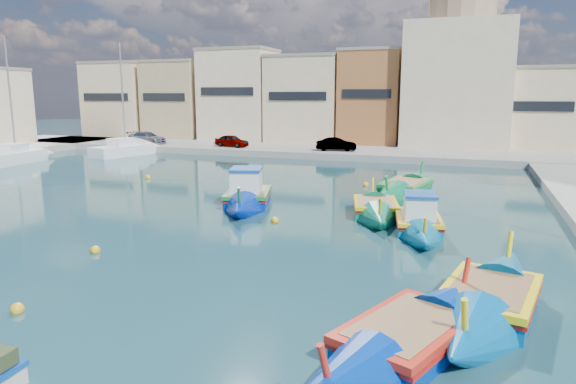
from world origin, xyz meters
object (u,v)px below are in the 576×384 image
at_px(church_block, 459,67).
at_px(luzzu_cyan_mid, 405,189).
at_px(luzzu_blue_cabin, 248,198).
at_px(yacht_north, 137,150).
at_px(luzzu_blue_south, 408,340).
at_px(luzzu_turquoise_cabin, 418,223).
at_px(luzzu_green, 375,210).
at_px(yacht_midnorth, 27,156).
at_px(luzzu_cyan_south, 489,303).

bearing_deg(church_block, luzzu_cyan_mid, -93.99).
relative_size(luzzu_blue_cabin, yacht_north, 0.80).
height_order(luzzu_blue_south, yacht_north, yacht_north).
xyz_separation_m(luzzu_cyan_mid, luzzu_blue_south, (2.40, -19.00, -0.02)).
relative_size(church_block, luzzu_turquoise_cabin, 2.29).
bearing_deg(luzzu_green, yacht_midnorth, 162.82).
xyz_separation_m(luzzu_blue_south, yacht_north, (-29.53, 30.79, 0.18)).
bearing_deg(yacht_midnorth, luzzu_blue_south, -33.15).
bearing_deg(yacht_midnorth, luzzu_blue_cabin, -21.24).
height_order(luzzu_cyan_mid, yacht_midnorth, yacht_midnorth).
distance_m(church_block, luzzu_turquoise_cabin, 34.38).
height_order(luzzu_green, yacht_midnorth, yacht_midnorth).
distance_m(luzzu_blue_cabin, luzzu_blue_south, 16.50).
relative_size(church_block, luzzu_blue_south, 2.14).
xyz_separation_m(luzzu_blue_cabin, luzzu_cyan_south, (11.69, -10.37, -0.09)).
distance_m(luzzu_turquoise_cabin, luzzu_green, 3.10).
height_order(luzzu_cyan_mid, luzzu_cyan_south, luzzu_cyan_mid).
bearing_deg(yacht_midnorth, yacht_north, 52.70).
bearing_deg(church_block, luzzu_turquoise_cabin, -90.42).
relative_size(luzzu_blue_cabin, luzzu_blue_south, 1.01).
relative_size(luzzu_turquoise_cabin, luzzu_cyan_mid, 0.88).
bearing_deg(luzzu_blue_south, church_block, 90.81).
height_order(luzzu_green, yacht_north, yacht_north).
xyz_separation_m(luzzu_cyan_mid, luzzu_cyan_south, (4.20, -16.16, -0.00)).
height_order(luzzu_blue_cabin, luzzu_cyan_south, luzzu_blue_cabin).
height_order(church_block, luzzu_blue_cabin, church_block).
xyz_separation_m(luzzu_cyan_mid, yacht_north, (-27.14, 11.79, 0.16)).
relative_size(luzzu_green, yacht_north, 0.70).
bearing_deg(luzzu_green, yacht_north, 146.27).
distance_m(luzzu_blue_cabin, yacht_midnorth, 27.34).
xyz_separation_m(luzzu_turquoise_cabin, luzzu_blue_cabin, (-9.02, 2.23, 0.06)).
height_order(church_block, luzzu_blue_south, church_block).
distance_m(luzzu_blue_cabin, luzzu_green, 6.79).
bearing_deg(luzzu_cyan_mid, luzzu_cyan_south, -75.44).
height_order(luzzu_blue_cabin, luzzu_green, luzzu_blue_cabin).
xyz_separation_m(luzzu_green, luzzu_blue_south, (3.11, -13.14, 0.01)).
bearing_deg(church_block, luzzu_green, -94.53).
relative_size(luzzu_green, yacht_midnorth, 0.70).
relative_size(luzzu_blue_cabin, luzzu_green, 1.13).
height_order(luzzu_cyan_south, yacht_north, yacht_north).
bearing_deg(luzzu_blue_south, luzzu_cyan_south, 57.66).
bearing_deg(luzzu_blue_cabin, church_block, 73.45).
relative_size(church_block, luzzu_cyan_south, 2.17).
bearing_deg(luzzu_green, luzzu_turquoise_cabin, -44.07).
distance_m(luzzu_turquoise_cabin, luzzu_cyan_mid, 8.16).
height_order(church_block, yacht_midnorth, church_block).
distance_m(luzzu_green, luzzu_blue_south, 13.50).
bearing_deg(luzzu_cyan_south, luzzu_cyan_mid, 104.56).
relative_size(luzzu_turquoise_cabin, luzzu_green, 1.05).
relative_size(church_block, yacht_midnorth, 1.69).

